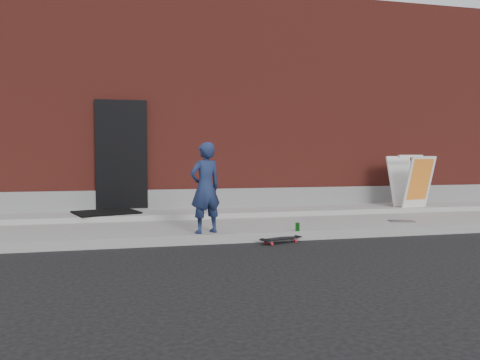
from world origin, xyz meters
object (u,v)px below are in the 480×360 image
object	(u,v)px
skateboard	(281,239)
soda_can	(298,227)
child	(205,188)
pizza_sign	(411,181)

from	to	relation	value
skateboard	soda_can	distance (m)	0.41
skateboard	soda_can	world-z (taller)	soda_can
child	pizza_sign	xyz separation A→B (m)	(4.85, 1.85, -0.05)
pizza_sign	child	bearing A→B (deg)	-159.16
skateboard	pizza_sign	world-z (taller)	pizza_sign
skateboard	soda_can	size ratio (longest dim) A/B	5.30
skateboard	soda_can	xyz separation A→B (m)	(0.34, 0.17, 0.15)
child	skateboard	bearing A→B (deg)	143.80
child	soda_can	size ratio (longest dim) A/B	10.65
child	pizza_sign	bearing A→B (deg)	-179.79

